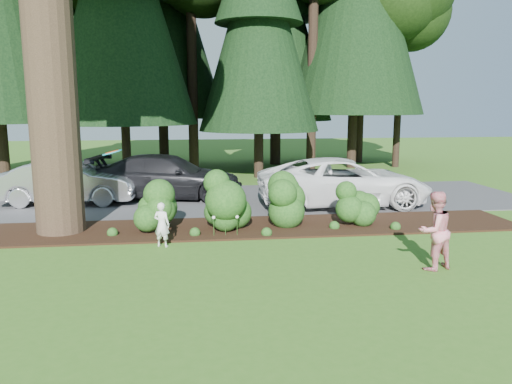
# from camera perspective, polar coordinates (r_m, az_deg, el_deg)

# --- Properties ---
(ground) EXTENTS (80.00, 80.00, 0.00)m
(ground) POSITION_cam_1_polar(r_m,az_deg,el_deg) (10.66, -0.96, -8.42)
(ground) COLOR #36641C
(ground) RESTS_ON ground
(mulch_bed) EXTENTS (16.00, 2.50, 0.05)m
(mulch_bed) POSITION_cam_1_polar(r_m,az_deg,el_deg) (13.76, -2.49, -4.09)
(mulch_bed) COLOR black
(mulch_bed) RESTS_ON ground
(driveway) EXTENTS (22.00, 6.00, 0.03)m
(driveway) POSITION_cam_1_polar(r_m,az_deg,el_deg) (17.91, -3.67, -0.86)
(driveway) COLOR #38383A
(driveway) RESTS_ON ground
(shrub_row) EXTENTS (6.53, 1.60, 1.61)m
(shrub_row) POSITION_cam_1_polar(r_m,az_deg,el_deg) (13.57, 0.76, -0.90)
(shrub_row) COLOR #174013
(shrub_row) RESTS_ON ground
(lily_cluster) EXTENTS (0.69, 0.09, 0.57)m
(lily_cluster) POSITION_cam_1_polar(r_m,az_deg,el_deg) (12.81, -3.52, -3.00)
(lily_cluster) COLOR #174013
(lily_cluster) RESTS_ON ground
(car_silver_wagon) EXTENTS (4.58, 1.76, 1.49)m
(car_silver_wagon) POSITION_cam_1_polar(r_m,az_deg,el_deg) (18.07, -20.71, 1.06)
(car_silver_wagon) COLOR #B1B1B6
(car_silver_wagon) RESTS_ON driveway
(car_white_suv) EXTENTS (5.80, 2.81, 1.59)m
(car_white_suv) POSITION_cam_1_polar(r_m,az_deg,el_deg) (16.90, 9.99, 1.15)
(car_white_suv) COLOR white
(car_white_suv) RESTS_ON driveway
(car_dark_suv) EXTENTS (5.68, 3.09, 1.56)m
(car_dark_suv) POSITION_cam_1_polar(r_m,az_deg,el_deg) (18.26, -10.07, 1.74)
(car_dark_suv) COLOR black
(car_dark_suv) RESTS_ON driveway
(child) EXTENTS (0.46, 0.39, 1.08)m
(child) POSITION_cam_1_polar(r_m,az_deg,el_deg) (12.12, -10.72, -3.68)
(child) COLOR silver
(child) RESTS_ON ground
(adult) EXTENTS (0.95, 0.84, 1.63)m
(adult) POSITION_cam_1_polar(r_m,az_deg,el_deg) (10.86, 19.71, -4.18)
(adult) COLOR red
(adult) RESTS_ON ground
(frisbee) EXTENTS (0.45, 0.46, 0.14)m
(frisbee) POSITION_cam_1_polar(r_m,az_deg,el_deg) (11.96, -16.14, 4.39)
(frisbee) COLOR teal
(frisbee) RESTS_ON ground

